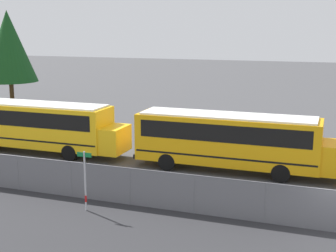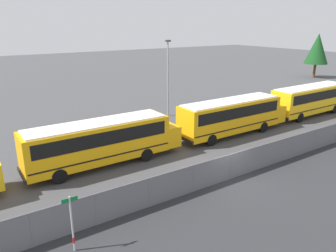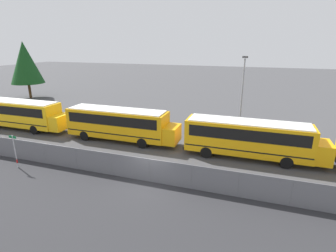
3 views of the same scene
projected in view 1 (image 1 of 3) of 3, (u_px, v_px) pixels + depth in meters
school_bus_1 at (38, 123)px, 30.13m from camera, size 11.52×2.50×3.23m
school_bus_2 at (231, 138)px, 26.10m from camera, size 11.52×2.50×3.23m
street_sign at (85, 179)px, 20.43m from camera, size 0.70×0.09×2.71m
tree_0 at (9, 46)px, 46.69m from camera, size 5.45×5.45×9.72m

